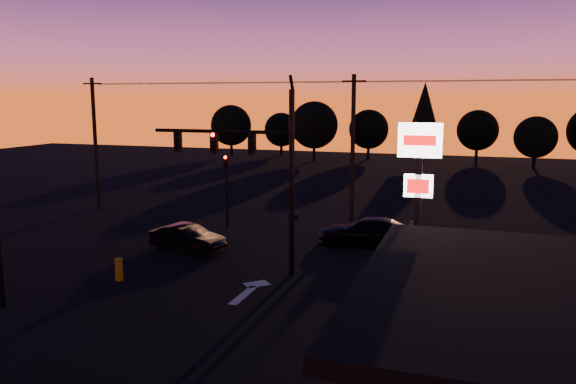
% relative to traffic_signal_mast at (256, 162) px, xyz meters
% --- Properties ---
extents(ground, '(120.00, 120.00, 0.00)m').
position_rel_traffic_signal_mast_xyz_m(ground, '(0.10, -3.99, -4.94)').
color(ground, black).
rests_on(ground, ground).
extents(lane_arrow, '(1.20, 3.10, 0.01)m').
position_rel_traffic_signal_mast_xyz_m(lane_arrow, '(0.60, -2.33, -4.93)').
color(lane_arrow, beige).
rests_on(lane_arrow, ground).
extents(traffic_signal_mast, '(6.79, 0.52, 8.58)m').
position_rel_traffic_signal_mast_xyz_m(traffic_signal_mast, '(0.00, 0.00, 0.00)').
color(traffic_signal_mast, black).
rests_on(traffic_signal_mast, ground).
extents(secondary_signal, '(0.30, 0.31, 4.35)m').
position_rel_traffic_signal_mast_xyz_m(secondary_signal, '(-4.90, 7.49, -2.07)').
color(secondary_signal, black).
rests_on(secondary_signal, ground).
extents(pylon_sign, '(1.50, 0.28, 6.80)m').
position_rel_traffic_signal_mast_xyz_m(pylon_sign, '(7.10, -2.49, -0.02)').
color(pylon_sign, black).
rests_on(pylon_sign, ground).
extents(utility_pole_0, '(1.40, 0.26, 9.00)m').
position_rel_traffic_signal_mast_xyz_m(utility_pole_0, '(-15.90, 10.01, -0.34)').
color(utility_pole_0, black).
rests_on(utility_pole_0, ground).
extents(utility_pole_1, '(1.40, 0.26, 9.00)m').
position_rel_traffic_signal_mast_xyz_m(utility_pole_1, '(2.10, 10.01, -0.34)').
color(utility_pole_1, black).
rests_on(utility_pole_1, ground).
extents(power_wires, '(36.00, 1.22, 0.07)m').
position_rel_traffic_signal_mast_xyz_m(power_wires, '(2.10, 10.01, 3.63)').
color(power_wires, black).
rests_on(power_wires, ground).
extents(bollard, '(0.32, 0.32, 0.95)m').
position_rel_traffic_signal_mast_xyz_m(bollard, '(-5.12, -2.98, -4.46)').
color(bollard, '#CF8A07').
rests_on(bollard, ground).
extents(tree_0, '(5.36, 5.36, 6.74)m').
position_rel_traffic_signal_mast_xyz_m(tree_0, '(-21.90, 46.01, -0.88)').
color(tree_0, black).
rests_on(tree_0, ground).
extents(tree_1, '(4.54, 4.54, 5.71)m').
position_rel_traffic_signal_mast_xyz_m(tree_1, '(-15.90, 49.01, -1.50)').
color(tree_1, black).
rests_on(tree_1, ground).
extents(tree_2, '(5.77, 5.78, 7.26)m').
position_rel_traffic_signal_mast_xyz_m(tree_2, '(-9.90, 44.01, -0.57)').
color(tree_2, black).
rests_on(tree_2, ground).
extents(tree_3, '(4.95, 4.95, 6.22)m').
position_rel_traffic_signal_mast_xyz_m(tree_3, '(-3.90, 48.01, -1.19)').
color(tree_3, black).
rests_on(tree_3, ground).
extents(tree_4, '(4.18, 4.18, 9.50)m').
position_rel_traffic_signal_mast_xyz_m(tree_4, '(3.10, 45.01, 0.99)').
color(tree_4, black).
rests_on(tree_4, ground).
extents(tree_5, '(4.95, 4.95, 6.22)m').
position_rel_traffic_signal_mast_xyz_m(tree_5, '(9.10, 50.01, -1.19)').
color(tree_5, black).
rests_on(tree_5, ground).
extents(tree_6, '(4.54, 4.54, 5.71)m').
position_rel_traffic_signal_mast_xyz_m(tree_6, '(15.10, 44.01, -1.50)').
color(tree_6, black).
rests_on(tree_6, ground).
extents(car_mid, '(4.14, 1.94, 1.31)m').
position_rel_traffic_signal_mast_xyz_m(car_mid, '(-4.66, 2.16, -4.28)').
color(car_mid, black).
rests_on(car_mid, ground).
extents(car_right, '(5.15, 2.31, 1.47)m').
position_rel_traffic_signal_mast_xyz_m(car_right, '(3.77, 6.00, -4.20)').
color(car_right, black).
rests_on(car_right, ground).
extents(suv_parked, '(3.39, 4.85, 1.23)m').
position_rel_traffic_signal_mast_xyz_m(suv_parked, '(9.28, -6.42, -4.32)').
color(suv_parked, black).
rests_on(suv_parked, ground).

